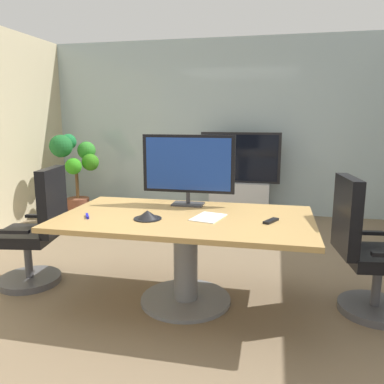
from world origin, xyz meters
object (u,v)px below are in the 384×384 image
(potted_plant, at_px, (75,166))
(remote_control, at_px, (271,221))
(wall_display_unit, at_px, (240,189))
(conference_phone, at_px, (148,215))
(office_chair_right, at_px, (366,257))
(conference_table, at_px, (186,238))
(tv_monitor, at_px, (188,166))
(office_chair_left, at_px, (37,236))

(potted_plant, height_order, remote_control, potted_plant)
(wall_display_unit, relative_size, conference_phone, 5.95)
(wall_display_unit, xyz_separation_m, conference_phone, (-0.45, -3.04, 0.33))
(office_chair_right, height_order, wall_display_unit, wall_display_unit)
(conference_table, relative_size, office_chair_right, 1.87)
(tv_monitor, height_order, remote_control, tv_monitor)
(office_chair_right, distance_m, wall_display_unit, 3.02)
(conference_table, height_order, conference_phone, conference_phone)
(office_chair_left, xyz_separation_m, tv_monitor, (1.36, 0.34, 0.65))
(conference_phone, bearing_deg, office_chair_left, 169.29)
(conference_table, relative_size, potted_plant, 1.59)
(office_chair_right, relative_size, conference_phone, 4.95)
(office_chair_left, height_order, remote_control, office_chair_left)
(office_chair_left, bearing_deg, conference_phone, 70.02)
(conference_phone, relative_size, remote_control, 1.29)
(office_chair_left, xyz_separation_m, office_chair_right, (2.84, 0.07, 0.00))
(office_chair_right, distance_m, remote_control, 0.82)
(office_chair_left, xyz_separation_m, potted_plant, (-0.85, 2.28, 0.34))
(office_chair_left, height_order, tv_monitor, tv_monitor)
(office_chair_right, xyz_separation_m, remote_control, (-0.74, -0.17, 0.30))
(office_chair_right, bearing_deg, conference_phone, 92.68)
(office_chair_left, distance_m, conference_phone, 1.22)
(potted_plant, bearing_deg, wall_display_unit, 12.58)
(office_chair_right, xyz_separation_m, tv_monitor, (-1.49, 0.27, 0.65))
(remote_control, bearing_deg, office_chair_right, 39.60)
(office_chair_left, distance_m, office_chair_right, 2.85)
(conference_table, height_order, potted_plant, potted_plant)
(office_chair_left, bearing_deg, potted_plant, -168.83)
(office_chair_left, bearing_deg, tv_monitor, 94.69)
(conference_table, distance_m, office_chair_right, 1.43)
(office_chair_right, bearing_deg, conference_table, 88.21)
(conference_phone, xyz_separation_m, remote_control, (0.95, 0.12, -0.02))
(conference_table, distance_m, conference_phone, 0.38)
(wall_display_unit, distance_m, remote_control, 2.98)
(office_chair_left, xyz_separation_m, conference_phone, (1.15, -0.22, 0.32))
(tv_monitor, bearing_deg, office_chair_left, -166.04)
(office_chair_right, distance_m, tv_monitor, 1.65)
(tv_monitor, relative_size, remote_control, 4.94)
(conference_table, xyz_separation_m, potted_plant, (-2.27, 2.34, 0.24))
(conference_table, bearing_deg, office_chair_right, 5.08)
(conference_table, bearing_deg, remote_control, -3.37)
(conference_table, xyz_separation_m, wall_display_unit, (0.18, 2.88, -0.12))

